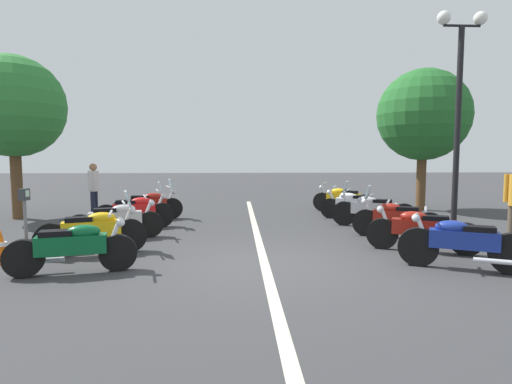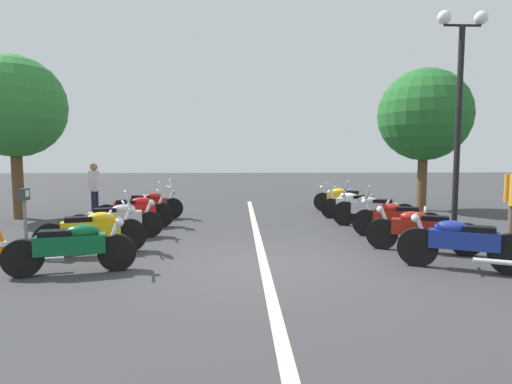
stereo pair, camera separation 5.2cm
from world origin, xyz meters
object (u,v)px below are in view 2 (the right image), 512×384
object	(u,v)px
street_lamp_twin_globe	(460,85)
motorcycle_left_row_3	(136,210)
motorcycle_left_row_0	(72,246)
roadside_tree_0	(424,115)
motorcycle_left_row_4	(149,204)
motorcycle_left_row_1	(93,230)
motorcycle_right_row_5	(344,199)
motorcycle_left_row_2	(117,220)
motorcycle_right_row_1	(422,229)
parking_meter	(25,209)
traffic_cone_1	(1,247)
motorcycle_right_row_4	(354,205)
bystander_2	(94,186)
roadside_tree_1	(14,107)
motorcycle_right_row_2	(396,218)
motorcycle_right_row_3	(373,210)
motorcycle_right_row_0	(461,243)

from	to	relation	value
street_lamp_twin_globe	motorcycle_left_row_3	bearing A→B (deg)	83.48
motorcycle_left_row_0	roadside_tree_0	size ratio (longest dim) A/B	0.41
motorcycle_left_row_3	motorcycle_left_row_4	bearing A→B (deg)	73.01
motorcycle_left_row_1	motorcycle_left_row_4	world-z (taller)	motorcycle_left_row_1
motorcycle_right_row_5	motorcycle_left_row_2	bearing A→B (deg)	63.90
motorcycle_left_row_4	motorcycle_left_row_1	bearing A→B (deg)	-110.93
motorcycle_left_row_3	motorcycle_right_row_1	xyz separation A→B (m)	(-2.97, -6.31, -0.02)
motorcycle_left_row_2	parking_meter	distance (m)	2.04
motorcycle_left_row_3	traffic_cone_1	bearing A→B (deg)	-129.16
motorcycle_left_row_4	street_lamp_twin_globe	distance (m)	8.93
motorcycle_right_row_4	street_lamp_twin_globe	distance (m)	4.28
motorcycle_left_row_2	bystander_2	bearing A→B (deg)	99.58
roadside_tree_1	roadside_tree_0	bearing A→B (deg)	-83.99
roadside_tree_0	motorcycle_right_row_2	bearing A→B (deg)	149.92
motorcycle_left_row_0	motorcycle_left_row_1	world-z (taller)	motorcycle_left_row_1
motorcycle_right_row_3	motorcycle_right_row_5	distance (m)	2.90
motorcycle_left_row_1	roadside_tree_0	xyz separation A→B (m)	(6.12, -9.20, 2.83)
parking_meter	motorcycle_left_row_2	bearing A→B (deg)	60.46
motorcycle_left_row_4	motorcycle_right_row_1	size ratio (longest dim) A/B	0.99
motorcycle_right_row_0	motorcycle_right_row_4	world-z (taller)	motorcycle_right_row_0
parking_meter	traffic_cone_1	xyz separation A→B (m)	(-0.45, 0.21, -0.61)
motorcycle_left_row_3	bystander_2	world-z (taller)	bystander_2
motorcycle_right_row_1	roadside_tree_1	world-z (taller)	roadside_tree_1
motorcycle_right_row_5	roadside_tree_1	xyz separation A→B (m)	(-0.96, 10.22, 2.89)
motorcycle_right_row_2	roadside_tree_1	bearing A→B (deg)	6.62
street_lamp_twin_globe	traffic_cone_1	size ratio (longest dim) A/B	8.70
motorcycle_right_row_1	bystander_2	bearing A→B (deg)	-6.89
motorcycle_right_row_3	motorcycle_right_row_0	bearing A→B (deg)	114.67
motorcycle_left_row_1	motorcycle_left_row_0	bearing A→B (deg)	-103.80
motorcycle_right_row_3	motorcycle_right_row_5	world-z (taller)	motorcycle_right_row_3
street_lamp_twin_globe	parking_meter	bearing A→B (deg)	102.45
motorcycle_left_row_3	motorcycle_right_row_1	world-z (taller)	motorcycle_left_row_3
traffic_cone_1	motorcycle_left_row_4	bearing A→B (deg)	-17.78
parking_meter	bystander_2	bearing A→B (deg)	103.18
motorcycle_right_row_3	bystander_2	world-z (taller)	bystander_2
street_lamp_twin_globe	motorcycle_right_row_5	bearing A→B (deg)	26.16
motorcycle_right_row_0	roadside_tree_0	xyz separation A→B (m)	(7.48, -2.72, 2.84)
motorcycle_right_row_5	roadside_tree_1	world-z (taller)	roadside_tree_1
motorcycle_left_row_1	motorcycle_left_row_3	distance (m)	2.91
motorcycle_right_row_0	motorcycle_right_row_1	size ratio (longest dim) A/B	0.95
motorcycle_right_row_4	street_lamp_twin_globe	world-z (taller)	street_lamp_twin_globe
motorcycle_right_row_3	roadside_tree_0	xyz separation A→B (m)	(3.32, -2.83, 2.83)
motorcycle_left_row_1	parking_meter	bearing A→B (deg)	164.84
motorcycle_right_row_2	street_lamp_twin_globe	bearing A→B (deg)	-134.21
motorcycle_right_row_5	street_lamp_twin_globe	world-z (taller)	street_lamp_twin_globe
roadside_tree_1	motorcycle_left_row_4	bearing A→B (deg)	-96.14
motorcycle_left_row_3	roadside_tree_0	xyz separation A→B (m)	(3.22, -9.11, 2.83)
motorcycle_right_row_1	motorcycle_left_row_2	bearing A→B (deg)	10.71
motorcycle_right_row_1	roadside_tree_1	distance (m)	11.72
motorcycle_left_row_3	motorcycle_right_row_3	size ratio (longest dim) A/B	0.97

